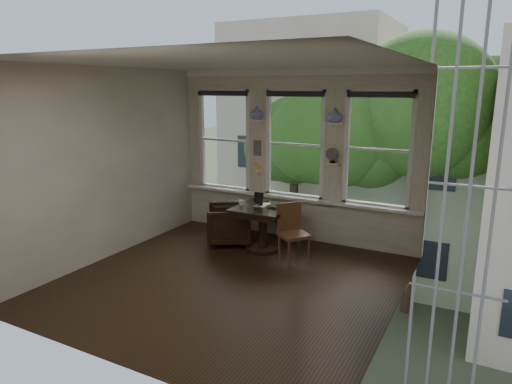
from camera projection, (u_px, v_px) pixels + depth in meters
The scene contains 25 objects.
ground at pixel (231, 281), 6.47m from camera, with size 4.50×4.50×0.00m, color black.
ceiling at pixel (228, 62), 5.80m from camera, with size 4.50×4.50×0.00m, color silver.
wall_back at pixel (295, 156), 8.07m from camera, with size 4.50×4.50×0.00m, color silver.
wall_front at pixel (103, 219), 4.20m from camera, with size 4.50×4.50×0.00m, color silver.
wall_left at pixel (107, 164), 7.16m from camera, with size 4.50×4.50×0.00m, color silver.
wall_right at pixel (401, 196), 5.11m from camera, with size 4.50×4.50×0.00m, color silver.
window_left at pixel (226, 140), 8.69m from camera, with size 1.10×0.12×1.90m, color white, non-canonical shape.
window_center at pixel (296, 144), 8.03m from camera, with size 1.10×0.12×1.90m, color white, non-canonical shape.
window_right at pixel (378, 150), 7.36m from camera, with size 1.10×0.12×1.90m, color white, non-canonical shape.
shelf_left at pixel (257, 120), 8.18m from camera, with size 0.26×0.16×0.03m, color white.
shelf_right at pixel (334, 123), 7.52m from camera, with size 0.26×0.16×0.03m, color white.
intercom at pixel (257, 148), 8.32m from camera, with size 0.14×0.06×0.28m, color #59544F.
sticky_notes at pixel (258, 167), 8.40m from camera, with size 0.16×0.01×0.24m, color pink, non-canonical shape.
desk_fan at pixel (333, 158), 7.63m from camera, with size 0.20×0.20×0.24m, color #59544F, non-canonical shape.
vase_left at pixel (257, 113), 8.15m from camera, with size 0.24×0.24×0.25m, color white.
vase_right at pixel (335, 115), 7.49m from camera, with size 0.24×0.24×0.25m, color white.
table at pixel (263, 229), 7.62m from camera, with size 0.90×0.90×0.75m, color black, non-canonical shape.
armchair_left at pixel (229, 224), 7.97m from camera, with size 0.73×0.75×0.68m, color black.
cushion_red at pixel (229, 218), 7.95m from camera, with size 0.45×0.45×0.06m, color maroon.
side_chair_right at pixel (294, 234), 7.06m from camera, with size 0.42×0.42×0.92m, color #4D2F1B, non-canonical shape.
laptop at pixel (276, 208), 7.42m from camera, with size 0.36×0.23×0.03m, color black.
mug at pixel (241, 203), 7.62m from camera, with size 0.10×0.10×0.09m, color white.
drinking_glass at pixel (256, 207), 7.38m from camera, with size 0.12×0.12×0.09m, color white.
tablet at pixel (258, 199), 7.63m from camera, with size 0.16×0.02×0.22m, color black.
papers at pixel (261, 205), 7.68m from camera, with size 0.22×0.30×0.00m, color silver.
Camera 1 is at (3.14, -5.15, 2.69)m, focal length 32.00 mm.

